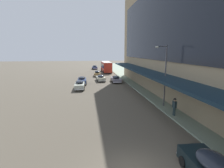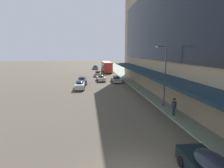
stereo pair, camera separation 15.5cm
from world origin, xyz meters
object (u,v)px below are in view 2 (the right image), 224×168
(sedan_lead_mid, at_px, (98,73))
(street_lamp, at_px, (164,72))
(sedan_trailing_mid, at_px, (101,78))
(sedan_oncoming_rear, at_px, (80,85))
(sedan_oncoming_front, at_px, (116,79))
(sedan_lead_near, at_px, (95,67))
(transit_bus_kerbside_front, at_px, (107,66))
(pedestrian_at_kerb, at_px, (174,106))
(sedan_second_near, at_px, (82,80))

(sedan_lead_mid, distance_m, street_lamp, 29.43)
(sedan_trailing_mid, xyz_separation_m, street_lamp, (6.07, -20.32, 3.65))
(sedan_lead_mid, bearing_deg, sedan_oncoming_rear, -104.29)
(sedan_oncoming_front, xyz_separation_m, street_lamp, (2.83, -18.25, 3.64))
(sedan_oncoming_front, distance_m, street_lamp, 18.83)
(sedan_lead_mid, bearing_deg, sedan_lead_near, 89.62)
(sedan_lead_mid, height_order, sedan_oncoming_rear, sedan_lead_mid)
(transit_bus_kerbside_front, distance_m, sedan_oncoming_front, 19.09)
(sedan_oncoming_front, relative_size, sedan_oncoming_rear, 1.08)
(sedan_oncoming_front, height_order, pedestrian_at_kerb, pedestrian_at_kerb)
(pedestrian_at_kerb, bearing_deg, sedan_trailing_mid, 103.91)
(sedan_oncoming_rear, height_order, street_lamp, street_lamp)
(transit_bus_kerbside_front, relative_size, sedan_lead_near, 1.94)
(sedan_trailing_mid, bearing_deg, sedan_second_near, -143.27)
(sedan_oncoming_front, distance_m, sedan_oncoming_rear, 9.86)
(street_lamp, bearing_deg, sedan_oncoming_rear, 131.05)
(sedan_second_near, distance_m, sedan_lead_near, 30.96)
(sedan_lead_near, relative_size, sedan_oncoming_rear, 1.07)
(sedan_oncoming_front, height_order, sedan_lead_near, sedan_lead_near)
(sedan_lead_mid, height_order, sedan_second_near, sedan_lead_mid)
(sedan_lead_mid, relative_size, sedan_oncoming_rear, 1.03)
(sedan_lead_near, bearing_deg, sedan_oncoming_front, -83.45)
(street_lamp, bearing_deg, pedestrian_at_kerb, -93.68)
(sedan_lead_near, distance_m, street_lamp, 48.42)
(sedan_trailing_mid, bearing_deg, sedan_lead_near, 90.33)
(sedan_oncoming_front, xyz_separation_m, sedan_trailing_mid, (-3.24, 2.07, -0.01))
(pedestrian_at_kerb, xyz_separation_m, street_lamp, (0.21, 3.33, 3.20))
(sedan_oncoming_front, relative_size, sedan_lead_near, 1.00)
(sedan_trailing_mid, relative_size, sedan_oncoming_rear, 1.02)
(sedan_second_near, distance_m, pedestrian_at_kerb, 22.85)
(sedan_lead_near, height_order, sedan_oncoming_rear, sedan_oncoming_rear)
(sedan_trailing_mid, xyz_separation_m, sedan_second_near, (-4.19, -3.13, 0.05))
(sedan_trailing_mid, distance_m, sedan_second_near, 5.23)
(sedan_oncoming_front, relative_size, street_lamp, 0.66)
(sedan_trailing_mid, bearing_deg, transit_bus_kerbside_front, 79.46)
(sedan_lead_mid, height_order, pedestrian_at_kerb, pedestrian_at_kerb)
(sedan_oncoming_rear, bearing_deg, sedan_second_near, 86.91)
(sedan_oncoming_rear, bearing_deg, sedan_trailing_mid, 61.47)
(sedan_lead_near, bearing_deg, sedan_second_near, -97.49)
(sedan_second_near, distance_m, street_lamp, 20.34)
(transit_bus_kerbside_front, height_order, sedan_lead_near, transit_bus_kerbside_front)
(transit_bus_kerbside_front, bearing_deg, sedan_oncoming_front, -89.75)
(transit_bus_kerbside_front, relative_size, sedan_oncoming_rear, 2.09)
(sedan_lead_mid, relative_size, sedan_second_near, 1.00)
(transit_bus_kerbside_front, height_order, sedan_second_near, transit_bus_kerbside_front)
(sedan_oncoming_rear, bearing_deg, sedan_oncoming_front, 38.58)
(sedan_lead_mid, bearing_deg, sedan_oncoming_front, -71.00)
(sedan_oncoming_front, bearing_deg, street_lamp, -81.20)
(sedan_lead_mid, relative_size, pedestrian_at_kerb, 2.50)
(transit_bus_kerbside_front, bearing_deg, street_lamp, -85.54)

